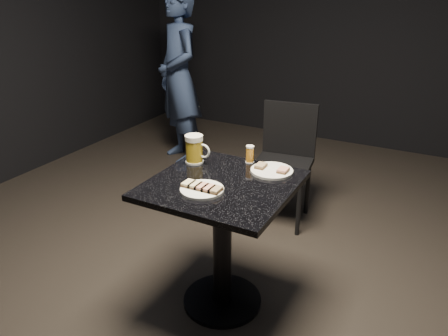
{
  "coord_description": "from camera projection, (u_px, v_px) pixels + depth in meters",
  "views": [
    {
      "loc": [
        0.94,
        -1.74,
        1.68
      ],
      "look_at": [
        0.0,
        0.02,
        0.82
      ],
      "focal_mm": 35.0,
      "sensor_mm": 36.0,
      "label": 1
    }
  ],
  "objects": [
    {
      "name": "floor",
      "position": [
        222.0,
        301.0,
        2.48
      ],
      "size": [
        6.0,
        6.0,
        0.0
      ],
      "primitive_type": "plane",
      "color": "black",
      "rests_on": "ground"
    },
    {
      "name": "plate_large",
      "position": [
        202.0,
        190.0,
        2.09
      ],
      "size": [
        0.21,
        0.21,
        0.01
      ],
      "primitive_type": "cylinder",
      "color": "white",
      "rests_on": "table"
    },
    {
      "name": "plate_small",
      "position": [
        272.0,
        171.0,
        2.3
      ],
      "size": [
        0.22,
        0.22,
        0.01
      ],
      "primitive_type": "cylinder",
      "color": "white",
      "rests_on": "table"
    },
    {
      "name": "patron",
      "position": [
        179.0,
        78.0,
        4.15
      ],
      "size": [
        0.72,
        0.66,
        1.65
      ],
      "primitive_type": "imported",
      "rotation": [
        0.0,
        0.0,
        -0.59
      ],
      "color": "navy",
      "rests_on": "floor"
    },
    {
      "name": "table",
      "position": [
        222.0,
        224.0,
        2.28
      ],
      "size": [
        0.7,
        0.7,
        0.75
      ],
      "color": "black",
      "rests_on": "floor"
    },
    {
      "name": "beer_mug",
      "position": [
        195.0,
        149.0,
        2.39
      ],
      "size": [
        0.15,
        0.1,
        0.16
      ],
      "color": "silver",
      "rests_on": "table"
    },
    {
      "name": "beer_tumbler",
      "position": [
        250.0,
        154.0,
        2.4
      ],
      "size": [
        0.05,
        0.05,
        0.1
      ],
      "color": "silver",
      "rests_on": "table"
    },
    {
      "name": "chair",
      "position": [
        285.0,
        155.0,
        3.19
      ],
      "size": [
        0.45,
        0.45,
        0.87
      ],
      "color": "black",
      "rests_on": "floor"
    },
    {
      "name": "canapes_on_plate_large",
      "position": [
        202.0,
        187.0,
        2.08
      ],
      "size": [
        0.2,
        0.07,
        0.02
      ],
      "color": "#4C3521",
      "rests_on": "plate_large"
    },
    {
      "name": "canapes_on_plate_small",
      "position": [
        272.0,
        168.0,
        2.29
      ],
      "size": [
        0.18,
        0.07,
        0.02
      ],
      "color": "#4C3521",
      "rests_on": "plate_small"
    }
  ]
}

